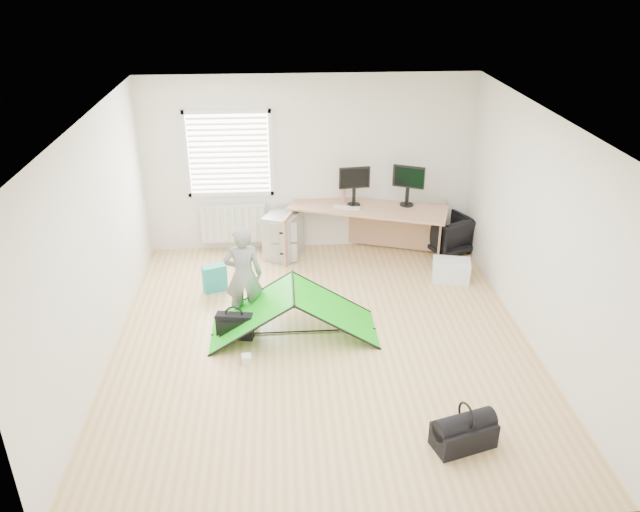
{
  "coord_description": "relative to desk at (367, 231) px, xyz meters",
  "views": [
    {
      "loc": [
        -0.46,
        -6.33,
        4.26
      ],
      "look_at": [
        0.0,
        0.4,
        0.95
      ],
      "focal_mm": 35.0,
      "sensor_mm": 36.0,
      "label": 1
    }
  ],
  "objects": [
    {
      "name": "office_chair",
      "position": [
        1.28,
        0.05,
        -0.11
      ],
      "size": [
        0.83,
        0.84,
        0.58
      ],
      "primitive_type": "imported",
      "rotation": [
        0.0,
        0.0,
        3.57
      ],
      "color": "black",
      "rests_on": "ground"
    },
    {
      "name": "back_wall",
      "position": [
        -0.86,
        0.42,
        0.95
      ],
      "size": [
        5.0,
        0.02,
        2.7
      ],
      "primitive_type": "cube",
      "color": "silver",
      "rests_on": "ground"
    },
    {
      "name": "radiator",
      "position": [
        -2.06,
        0.34,
        0.05
      ],
      "size": [
        1.0,
        0.12,
        0.6
      ],
      "primitive_type": "cube",
      "color": "silver",
      "rests_on": "back_wall"
    },
    {
      "name": "monitor_left",
      "position": [
        -0.21,
        0.09,
        0.62
      ],
      "size": [
        0.47,
        0.15,
        0.44
      ],
      "primitive_type": "cube",
      "rotation": [
        0.0,
        0.0,
        0.11
      ],
      "color": "black",
      "rests_on": "desk"
    },
    {
      "name": "ground",
      "position": [
        -0.86,
        -2.33,
        -0.4
      ],
      "size": [
        5.5,
        5.5,
        0.0
      ],
      "primitive_type": "plane",
      "color": "tan",
      "rests_on": "ground"
    },
    {
      "name": "duffel_bag",
      "position": [
        0.36,
        -4.2,
        -0.27
      ],
      "size": [
        0.65,
        0.46,
        0.26
      ],
      "primitive_type": "cube",
      "rotation": [
        0.0,
        0.0,
        0.29
      ],
      "color": "black",
      "rests_on": "ground"
    },
    {
      "name": "kite",
      "position": [
        -1.19,
        -2.13,
        -0.08
      ],
      "size": [
        2.04,
        0.9,
        0.63
      ],
      "primitive_type": null,
      "rotation": [
        0.0,
        0.0,
        0.0
      ],
      "color": "#13C013",
      "rests_on": "ground"
    },
    {
      "name": "monitor_right",
      "position": [
        0.59,
        0.04,
        0.63
      ],
      "size": [
        0.48,
        0.3,
        0.46
      ],
      "primitive_type": "cube",
      "rotation": [
        0.0,
        0.0,
        -0.43
      ],
      "color": "black",
      "rests_on": "desk"
    },
    {
      "name": "white_box",
      "position": [
        -1.76,
        -2.73,
        -0.35
      ],
      "size": [
        0.12,
        0.12,
        0.11
      ],
      "primitive_type": "cube",
      "rotation": [
        0.0,
        0.0,
        0.12
      ],
      "color": "silver",
      "rests_on": "ground"
    },
    {
      "name": "tote_bag",
      "position": [
        -2.25,
        -0.98,
        -0.21
      ],
      "size": [
        0.35,
        0.25,
        0.38
      ],
      "primitive_type": "cube",
      "rotation": [
        0.0,
        0.0,
        0.38
      ],
      "color": "teal",
      "rests_on": "ground"
    },
    {
      "name": "keyboard",
      "position": [
        -0.33,
        -0.02,
        0.41
      ],
      "size": [
        0.42,
        0.24,
        0.02
      ],
      "primitive_type": "cube",
      "rotation": [
        0.0,
        0.0,
        -0.28
      ],
      "color": "beige",
      "rests_on": "desk"
    },
    {
      "name": "storage_crate",
      "position": [
        1.1,
        -0.88,
        -0.25
      ],
      "size": [
        0.59,
        0.48,
        0.29
      ],
      "primitive_type": "cube",
      "rotation": [
        0.0,
        0.0,
        -0.23
      ],
      "color": "silver",
      "rests_on": "ground"
    },
    {
      "name": "desk",
      "position": [
        0.0,
        0.0,
        0.0
      ],
      "size": [
        2.46,
        1.47,
        0.8
      ],
      "primitive_type": "cube",
      "rotation": [
        0.0,
        0.0,
        -0.33
      ],
      "color": "tan",
      "rests_on": "ground"
    },
    {
      "name": "window",
      "position": [
        -2.06,
        0.38,
        1.15
      ],
      "size": [
        1.2,
        0.06,
        1.2
      ],
      "primitive_type": "cube",
      "color": "silver",
      "rests_on": "back_wall"
    },
    {
      "name": "laptop_bag",
      "position": [
        -1.91,
        -2.19,
        -0.23
      ],
      "size": [
        0.46,
        0.21,
        0.33
      ],
      "primitive_type": "cube",
      "rotation": [
        0.0,
        0.0,
        -0.17
      ],
      "color": "black",
      "rests_on": "ground"
    },
    {
      "name": "person",
      "position": [
        -1.8,
        -1.8,
        0.25
      ],
      "size": [
        0.49,
        0.33,
        1.31
      ],
      "primitive_type": "imported",
      "rotation": [
        0.0,
        0.0,
        3.19
      ],
      "color": "slate",
      "rests_on": "ground"
    },
    {
      "name": "filing_cabinet",
      "position": [
        -1.29,
        0.07,
        -0.05
      ],
      "size": [
        0.65,
        0.73,
        0.7
      ],
      "primitive_type": "cube",
      "rotation": [
        0.0,
        0.0,
        -0.41
      ],
      "color": "#9EA1A4",
      "rests_on": "ground"
    },
    {
      "name": "thermos",
      "position": [
        -0.35,
        0.25,
        0.51
      ],
      "size": [
        0.08,
        0.08,
        0.22
      ],
      "primitive_type": "cylinder",
      "rotation": [
        0.0,
        0.0,
        0.38
      ],
      "color": "#BB6872",
      "rests_on": "desk"
    }
  ]
}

